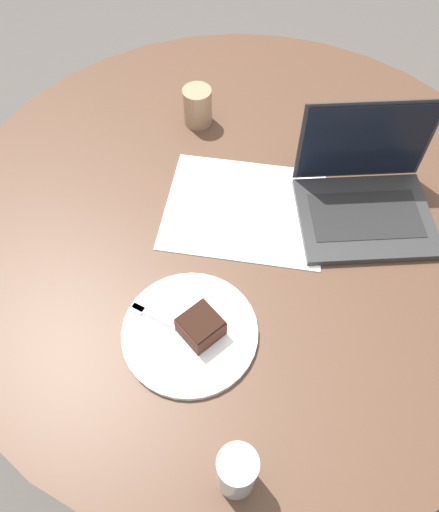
% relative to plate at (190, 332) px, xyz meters
% --- Properties ---
extents(ground_plane, '(12.00, 12.00, 0.00)m').
position_rel_plate_xyz_m(ground_plane, '(0.23, 0.24, -0.78)').
color(ground_plane, '#4C4742').
extents(dining_table, '(1.40, 1.40, 0.78)m').
position_rel_plate_xyz_m(dining_table, '(0.23, 0.24, -0.10)').
color(dining_table, '#4C3323').
rests_on(dining_table, ground_plane).
extents(paper_document, '(0.46, 0.44, 0.00)m').
position_rel_plate_xyz_m(paper_document, '(0.23, 0.24, -0.00)').
color(paper_document, white).
rests_on(paper_document, dining_table).
extents(plate, '(0.27, 0.27, 0.01)m').
position_rel_plate_xyz_m(plate, '(0.00, 0.00, 0.00)').
color(plate, white).
rests_on(plate, dining_table).
extents(cake_slice, '(0.09, 0.09, 0.05)m').
position_rel_plate_xyz_m(cake_slice, '(0.02, -0.01, 0.03)').
color(cake_slice, '#472619').
rests_on(cake_slice, plate).
extents(fork, '(0.12, 0.15, 0.00)m').
position_rel_plate_xyz_m(fork, '(-0.04, 0.05, 0.01)').
color(fork, silver).
rests_on(fork, plate).
extents(coffee_glass, '(0.07, 0.07, 0.10)m').
position_rel_plate_xyz_m(coffee_glass, '(0.25, 0.56, 0.04)').
color(coffee_glass, '#997556').
rests_on(coffee_glass, dining_table).
extents(water_glass, '(0.06, 0.06, 0.13)m').
position_rel_plate_xyz_m(water_glass, '(-0.03, -0.28, 0.06)').
color(water_glass, silver).
rests_on(water_glass, dining_table).
extents(laptop, '(0.37, 0.33, 0.24)m').
position_rel_plate_xyz_m(laptop, '(0.48, 0.14, 0.03)').
color(laptop, '#2D2D2D').
rests_on(laptop, dining_table).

